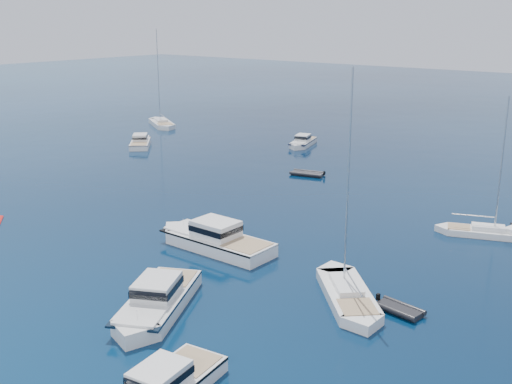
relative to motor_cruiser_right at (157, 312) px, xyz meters
The scene contains 10 objects.
ground 9.84m from the motor_cruiser_right, 160.48° to the right, with size 400.00×400.00×0.00m, color navy.
motor_cruiser_right is the anchor object (origin of this frame).
motor_cruiser_centre 12.18m from the motor_cruiser_right, 113.99° to the left, with size 3.70×12.08×3.17m, color white, non-canonical shape.
motor_cruiser_far_l 55.78m from the motor_cruiser_right, 139.71° to the left, with size 2.74×8.94×2.35m, color white, non-canonical shape.
motor_cruiser_horizon 56.51m from the motor_cruiser_right, 114.55° to the left, with size 2.52×8.24×2.16m, color silver, non-canonical shape.
sailboat_mid_r 13.10m from the motor_cruiser_right, 46.64° to the left, with size 2.91×11.19×16.45m, color white, non-canonical shape.
sailboat_centre 30.89m from the motor_cruiser_right, 67.46° to the left, with size 2.30×8.86×13.02m, color white, non-canonical shape.
sailboat_far_l 73.28m from the motor_cruiser_right, 136.57° to the left, with size 3.08×11.86×17.44m, color white, non-canonical shape.
tender_grey_near 16.14m from the motor_cruiser_right, 38.22° to the left, with size 1.90×3.43×0.95m, color black, non-canonical shape.
tender_grey_far 38.98m from the motor_cruiser_right, 109.09° to the left, with size 2.30×4.32×0.95m, color black, non-canonical shape.
Camera 1 is at (38.00, -22.18, 19.06)m, focal length 43.79 mm.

